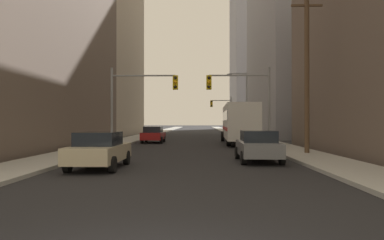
# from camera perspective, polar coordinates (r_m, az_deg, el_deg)

# --- Properties ---
(sidewalk_left) EXTENTS (2.78, 160.00, 0.15)m
(sidewalk_left) POSITION_cam_1_polar(r_m,az_deg,el_deg) (54.97, -6.58, -2.24)
(sidewalk_left) COLOR #9E9E99
(sidewalk_left) RESTS_ON ground
(sidewalk_right) EXTENTS (2.78, 160.00, 0.15)m
(sidewalk_right) POSITION_cam_1_polar(r_m,az_deg,el_deg) (54.81, 7.35, -2.24)
(sidewalk_right) COLOR #9E9E99
(sidewalk_right) RESTS_ON ground
(city_bus) EXTENTS (2.91, 11.58, 3.40)m
(city_bus) POSITION_cam_1_polar(r_m,az_deg,el_deg) (32.65, 7.31, -0.31)
(city_bus) COLOR silver
(city_bus) RESTS_ON ground
(sedan_beige) EXTENTS (1.95, 4.23, 1.52)m
(sedan_beige) POSITION_cam_1_polar(r_m,az_deg,el_deg) (15.75, -14.21, -4.54)
(sedan_beige) COLOR #C6B793
(sedan_beige) RESTS_ON ground
(sedan_grey) EXTENTS (1.95, 4.23, 1.52)m
(sedan_grey) POSITION_cam_1_polar(r_m,az_deg,el_deg) (18.14, 10.23, -3.98)
(sedan_grey) COLOR slate
(sedan_grey) RESTS_ON ground
(sedan_red) EXTENTS (1.95, 4.25, 1.52)m
(sedan_red) POSITION_cam_1_polar(r_m,az_deg,el_deg) (34.22, -6.02, -2.25)
(sedan_red) COLOR maroon
(sedan_red) RESTS_ON ground
(traffic_signal_near_left) EXTENTS (5.04, 0.44, 6.00)m
(traffic_signal_near_left) POSITION_cam_1_polar(r_m,az_deg,el_deg) (27.67, -7.93, 4.19)
(traffic_signal_near_left) COLOR gray
(traffic_signal_near_left) RESTS_ON ground
(traffic_signal_near_right) EXTENTS (4.74, 0.44, 6.00)m
(traffic_signal_near_right) POSITION_cam_1_polar(r_m,az_deg,el_deg) (27.52, 7.68, 4.18)
(traffic_signal_near_right) COLOR gray
(traffic_signal_near_right) RESTS_ON ground
(traffic_signal_far_right) EXTENTS (3.45, 0.44, 6.00)m
(traffic_signal_far_right) POSITION_cam_1_polar(r_m,az_deg,el_deg) (59.14, 4.70, 1.73)
(traffic_signal_far_right) COLOR gray
(traffic_signal_far_right) RESTS_ON ground
(utility_pole_right) EXTENTS (2.20, 0.28, 10.12)m
(utility_pole_right) POSITION_cam_1_polar(r_m,az_deg,el_deg) (22.56, 17.42, 8.38)
(utility_pole_right) COLOR brown
(utility_pole_right) RESTS_ON ground
(street_lamp_right) EXTENTS (2.27, 0.32, 7.50)m
(street_lamp_right) POSITION_cam_1_polar(r_m,az_deg,el_deg) (41.08, 8.01, 3.32)
(street_lamp_right) COLOR gray
(street_lamp_right) RESTS_ON ground
(building_left_mid_office) EXTENTS (24.33, 25.54, 32.41)m
(building_left_mid_office) POSITION_cam_1_polar(r_m,az_deg,el_deg) (58.16, -21.74, 13.93)
(building_left_mid_office) COLOR #B7A893
(building_left_mid_office) RESTS_ON ground
(building_right_mid_block) EXTENTS (19.33, 22.74, 23.60)m
(building_right_mid_block) POSITION_cam_1_polar(r_m,az_deg,el_deg) (53.46, 20.66, 10.35)
(building_right_mid_block) COLOR #93939E
(building_right_mid_block) RESTS_ON ground
(building_right_far_highrise) EXTENTS (21.75, 19.47, 48.27)m
(building_right_far_highrise) POSITION_cam_1_polar(r_m,az_deg,el_deg) (99.29, 12.76, 12.63)
(building_right_far_highrise) COLOR #93939E
(building_right_far_highrise) RESTS_ON ground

